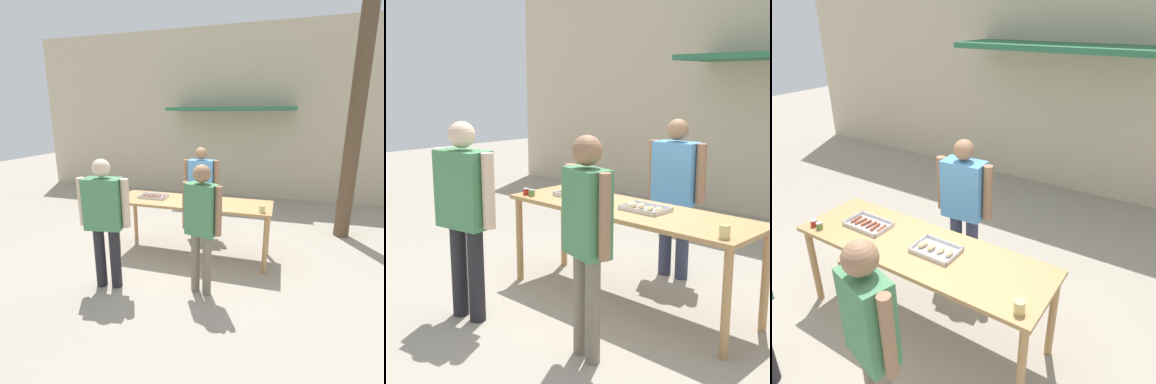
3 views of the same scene
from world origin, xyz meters
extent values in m
plane|color=#A39989|center=(0.00, 0.00, 0.00)|extent=(24.00, 24.00, 0.00)
cube|color=beige|center=(0.00, 4.00, 2.25)|extent=(12.00, 0.12, 4.50)
cube|color=#2D704C|center=(0.00, 3.45, 2.40)|extent=(3.20, 1.00, 0.08)
cube|color=tan|center=(0.00, 0.00, 0.90)|extent=(2.51, 0.78, 0.04)
cylinder|color=tan|center=(-1.19, -0.33, 0.44)|extent=(0.07, 0.07, 0.88)
cylinder|color=tan|center=(1.19, -0.33, 0.44)|extent=(0.07, 0.07, 0.88)
cylinder|color=tan|center=(-1.19, 0.33, 0.44)|extent=(0.07, 0.07, 0.88)
cylinder|color=tan|center=(1.19, 0.33, 0.44)|extent=(0.07, 0.07, 0.88)
cube|color=silver|center=(-0.67, 0.02, 0.92)|extent=(0.45, 0.27, 0.01)
cube|color=silver|center=(-0.67, -0.11, 0.94)|extent=(0.45, 0.01, 0.03)
cube|color=silver|center=(-0.67, 0.15, 0.94)|extent=(0.45, 0.01, 0.03)
cube|color=silver|center=(-0.90, 0.02, 0.94)|extent=(0.01, 0.27, 0.03)
cube|color=silver|center=(-0.45, 0.02, 0.94)|extent=(0.01, 0.27, 0.03)
cylinder|color=brown|center=(-0.84, 0.02, 0.94)|extent=(0.03, 0.15, 0.03)
cylinder|color=brown|center=(-0.78, 0.02, 0.94)|extent=(0.04, 0.15, 0.03)
cylinder|color=brown|center=(-0.70, 0.02, 0.94)|extent=(0.04, 0.13, 0.03)
cylinder|color=brown|center=(-0.64, 0.02, 0.94)|extent=(0.04, 0.13, 0.03)
cylinder|color=brown|center=(-0.57, 0.01, 0.94)|extent=(0.04, 0.14, 0.03)
cylinder|color=brown|center=(-0.50, 0.03, 0.94)|extent=(0.04, 0.12, 0.03)
cube|color=silver|center=(0.17, 0.02, 0.92)|extent=(0.41, 0.28, 0.01)
cube|color=silver|center=(0.17, -0.12, 0.94)|extent=(0.41, 0.01, 0.03)
cube|color=silver|center=(0.17, 0.16, 0.94)|extent=(0.41, 0.01, 0.03)
cube|color=silver|center=(-0.04, 0.02, 0.94)|extent=(0.01, 0.28, 0.03)
cube|color=silver|center=(0.37, 0.02, 0.94)|extent=(0.01, 0.28, 0.03)
ellipsoid|color=#D6B77F|center=(0.02, 0.01, 0.95)|extent=(0.08, 0.12, 0.05)
ellipsoid|color=#D6B77F|center=(0.12, 0.02, 0.95)|extent=(0.08, 0.12, 0.05)
ellipsoid|color=#D6B77F|center=(0.21, 0.03, 0.95)|extent=(0.06, 0.11, 0.04)
ellipsoid|color=#D6B77F|center=(0.31, 0.03, 0.95)|extent=(0.08, 0.11, 0.05)
cylinder|color=#B22319|center=(-1.12, -0.28, 0.95)|extent=(0.06, 0.06, 0.06)
cylinder|color=#B2B2B7|center=(-1.12, -0.28, 0.98)|extent=(0.06, 0.06, 0.01)
cylinder|color=#567A38|center=(-1.03, -0.28, 0.95)|extent=(0.06, 0.06, 0.06)
cylinder|color=#B2B2B7|center=(-1.03, -0.28, 0.98)|extent=(0.06, 0.06, 0.01)
cylinder|color=#DBC67A|center=(1.11, -0.27, 0.97)|extent=(0.08, 0.08, 0.10)
cylinder|color=#333851|center=(-0.19, 0.87, 0.41)|extent=(0.14, 0.14, 0.81)
cylinder|color=#333851|center=(0.02, 0.89, 0.41)|extent=(0.14, 0.14, 0.81)
cube|color=#5193D1|center=(-0.09, 0.88, 1.13)|extent=(0.47, 0.28, 0.64)
sphere|color=#936B4C|center=(-0.09, 0.88, 1.58)|extent=(0.22, 0.22, 0.22)
cylinder|color=#936B4C|center=(-0.36, 0.86, 1.15)|extent=(0.10, 0.10, 0.61)
cylinder|color=#936B4C|center=(0.19, 0.90, 1.15)|extent=(0.10, 0.10, 0.61)
cube|color=#478456|center=(0.43, -1.03, 1.13)|extent=(0.42, 0.30, 0.64)
sphere|color=#936B4C|center=(0.43, -1.03, 1.58)|extent=(0.22, 0.22, 0.22)
cylinder|color=#936B4C|center=(0.65, -1.09, 1.15)|extent=(0.08, 0.08, 0.61)
cylinder|color=#936B4C|center=(0.21, -0.97, 1.15)|extent=(0.08, 0.08, 0.61)
camera|label=1|loc=(1.32, -4.41, 2.26)|focal=28.00mm
camera|label=2|loc=(2.97, -3.76, 2.06)|focal=50.00mm
camera|label=3|loc=(1.88, -2.19, 2.84)|focal=35.00mm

